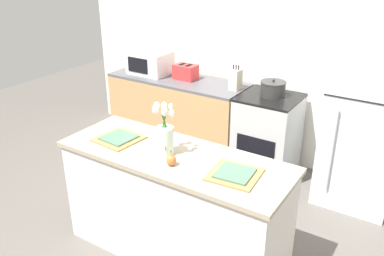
{
  "coord_description": "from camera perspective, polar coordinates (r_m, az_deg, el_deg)",
  "views": [
    {
      "loc": [
        1.55,
        -2.18,
        2.32
      ],
      "look_at": [
        0.0,
        0.25,
        1.03
      ],
      "focal_mm": 38.0,
      "sensor_mm": 36.0,
      "label": 1
    }
  ],
  "objects": [
    {
      "name": "cooking_pot",
      "position": [
        4.28,
        11.28,
        5.42
      ],
      "size": [
        0.26,
        0.26,
        0.18
      ],
      "color": "#2D2D2D",
      "rests_on": "stove_range"
    },
    {
      "name": "plate_setting_left",
      "position": [
        3.3,
        -10.23,
        -1.41
      ],
      "size": [
        0.36,
        0.36,
        0.02
      ],
      "color": "olive",
      "rests_on": "kitchen_island"
    },
    {
      "name": "kitchen_island",
      "position": [
        3.26,
        -2.41,
        -10.77
      ],
      "size": [
        1.8,
        0.66,
        0.91
      ],
      "color": "silver",
      "rests_on": "ground_plane"
    },
    {
      "name": "flower_vase",
      "position": [
        2.97,
        -3.86,
        -1.07
      ],
      "size": [
        0.17,
        0.16,
        0.4
      ],
      "color": "silver",
      "rests_on": "kitchen_island"
    },
    {
      "name": "microwave",
      "position": [
        5.0,
        -5.91,
        9.14
      ],
      "size": [
        0.48,
        0.37,
        0.27
      ],
      "color": "white",
      "rests_on": "back_counter"
    },
    {
      "name": "refrigerator",
      "position": [
        4.06,
        23.4,
        1.86
      ],
      "size": [
        0.68,
        0.67,
        1.84
      ],
      "color": "silver",
      "rests_on": "ground_plane"
    },
    {
      "name": "back_wall",
      "position": [
        4.56,
        12.17,
        11.32
      ],
      "size": [
        5.2,
        0.08,
        2.7
      ],
      "color": "silver",
      "rests_on": "ground_plane"
    },
    {
      "name": "stove_range",
      "position": [
        4.46,
        10.49,
        -1.09
      ],
      "size": [
        0.6,
        0.61,
        0.9
      ],
      "color": "#B2B5B7",
      "rests_on": "ground_plane"
    },
    {
      "name": "back_counter",
      "position": [
        4.96,
        -1.91,
        1.97
      ],
      "size": [
        1.68,
        0.6,
        0.9
      ],
      "color": "tan",
      "rests_on": "ground_plane"
    },
    {
      "name": "toaster",
      "position": [
        4.76,
        -0.92,
        7.88
      ],
      "size": [
        0.28,
        0.18,
        0.17
      ],
      "color": "red",
      "rests_on": "back_counter"
    },
    {
      "name": "plate_setting_right",
      "position": [
        2.77,
        6.01,
        -6.42
      ],
      "size": [
        0.36,
        0.36,
        0.02
      ],
      "color": "olive",
      "rests_on": "kitchen_island"
    },
    {
      "name": "pear_figurine",
      "position": [
        2.86,
        -2.93,
        -4.44
      ],
      "size": [
        0.07,
        0.07,
        0.12
      ],
      "color": "#C66B33",
      "rests_on": "kitchen_island"
    },
    {
      "name": "ground_plane",
      "position": [
        3.54,
        -2.28,
        -16.83
      ],
      "size": [
        10.0,
        10.0,
        0.0
      ],
      "primitive_type": "plane",
      "color": "#59544F"
    },
    {
      "name": "knife_block",
      "position": [
        4.42,
        6.13,
        6.79
      ],
      "size": [
        0.1,
        0.14,
        0.27
      ],
      "color": "beige",
      "rests_on": "back_counter"
    }
  ]
}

